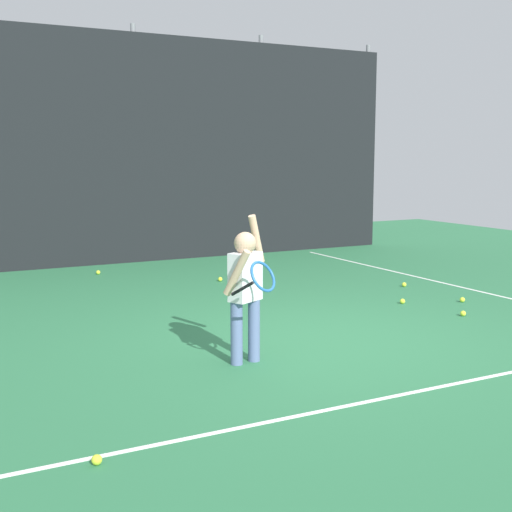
% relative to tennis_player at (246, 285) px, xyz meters
% --- Properties ---
extents(ground_plane, '(20.00, 20.00, 0.00)m').
position_rel_tennis_player_xyz_m(ground_plane, '(1.04, 0.39, -0.73)').
color(ground_plane, '#2D7247').
extents(court_line_baseline, '(9.00, 0.05, 0.00)m').
position_rel_tennis_player_xyz_m(court_line_baseline, '(1.04, -1.32, -0.72)').
color(court_line_baseline, white).
rests_on(court_line_baseline, ground).
extents(court_line_sideline, '(0.05, 9.00, 0.00)m').
position_rel_tennis_player_xyz_m(court_line_sideline, '(4.39, 1.39, -0.72)').
color(court_line_sideline, white).
rests_on(court_line_sideline, ground).
extents(back_fence_windscreen, '(10.25, 0.08, 3.96)m').
position_rel_tennis_player_xyz_m(back_fence_windscreen, '(1.04, 6.28, 1.26)').
color(back_fence_windscreen, black).
rests_on(back_fence_windscreen, ground).
extents(fence_post_2, '(0.09, 0.09, 4.11)m').
position_rel_tennis_player_xyz_m(fence_post_2, '(1.04, 6.34, 1.33)').
color(fence_post_2, slate).
rests_on(fence_post_2, ground).
extents(fence_post_3, '(0.09, 0.09, 4.11)m').
position_rel_tennis_player_xyz_m(fence_post_3, '(3.53, 6.34, 1.33)').
color(fence_post_3, slate).
rests_on(fence_post_3, ground).
extents(fence_post_4, '(0.09, 0.09, 4.11)m').
position_rel_tennis_player_xyz_m(fence_post_4, '(6.02, 6.34, 1.33)').
color(fence_post_4, slate).
rests_on(fence_post_4, ground).
extents(tennis_player, '(0.52, 0.79, 1.35)m').
position_rel_tennis_player_xyz_m(tennis_player, '(0.00, 0.00, 0.00)').
color(tennis_player, slate).
rests_on(tennis_player, ground).
extents(tennis_ball_0, '(0.07, 0.07, 0.07)m').
position_rel_tennis_player_xyz_m(tennis_ball_0, '(2.92, 1.33, -0.69)').
color(tennis_ball_0, '#CCE033').
rests_on(tennis_ball_0, ground).
extents(tennis_ball_1, '(0.07, 0.07, 0.07)m').
position_rel_tennis_player_xyz_m(tennis_ball_1, '(3.66, 1.04, -0.69)').
color(tennis_ball_1, '#CCE033').
rests_on(tennis_ball_1, ground).
extents(tennis_ball_2, '(0.07, 0.07, 0.07)m').
position_rel_tennis_player_xyz_m(tennis_ball_2, '(1.51, 3.84, -0.69)').
color(tennis_ball_2, '#CCE033').
rests_on(tennis_ball_2, ground).
extents(tennis_ball_3, '(0.07, 0.07, 0.07)m').
position_rel_tennis_player_xyz_m(tennis_ball_3, '(3.68, 2.21, -0.69)').
color(tennis_ball_3, '#CCE033').
rests_on(tennis_ball_3, ground).
extents(tennis_ball_4, '(0.07, 0.07, 0.07)m').
position_rel_tennis_player_xyz_m(tennis_ball_4, '(0.04, 5.30, -0.69)').
color(tennis_ball_4, '#CCE033').
rests_on(tennis_ball_4, ground).
extents(tennis_ball_5, '(0.07, 0.07, 0.07)m').
position_rel_tennis_player_xyz_m(tennis_ball_5, '(3.10, 0.46, -0.69)').
color(tennis_ball_5, '#CCE033').
rests_on(tennis_ball_5, ground).
extents(tennis_ball_8, '(0.07, 0.07, 0.07)m').
position_rel_tennis_player_xyz_m(tennis_ball_8, '(-1.75, -1.43, -0.69)').
color(tennis_ball_8, '#CCE033').
rests_on(tennis_ball_8, ground).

